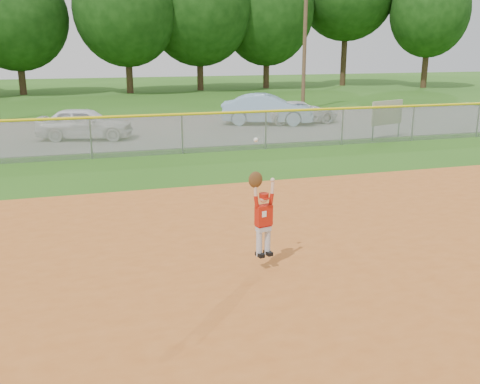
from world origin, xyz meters
The scene contains 11 objects.
ground centered at (0.00, 0.00, 0.00)m, with size 120.00×120.00×0.00m, color #265513.
clay_infield centered at (0.00, -3.00, 0.02)m, with size 24.00×16.00×0.04m, color #B0591F.
parking_strip centered at (0.00, 16.00, 0.01)m, with size 44.00×10.00×0.03m, color slate.
car_white_a centered at (-3.47, 14.23, 0.72)m, with size 1.63×4.04×1.38m, color white.
car_blue centered at (5.59, 16.29, 0.80)m, with size 1.63×4.67×1.54m, color #85A9C6.
car_white_b centered at (7.40, 16.28, 0.59)m, with size 1.87×4.06×1.13m, color silver.
sponsor_sign centered at (9.18, 10.75, 1.11)m, with size 1.81×0.63×1.68m.
outfield_fence centered at (0.00, 10.00, 0.88)m, with size 40.06×0.10×1.55m.
power_lines centered at (1.00, 22.00, 4.68)m, with size 19.40×0.24×9.00m.
tree_line centered at (0.96, 37.90, 7.53)m, with size 62.37×13.00×14.43m.
ballplayer centered at (-0.61, -1.17, 1.09)m, with size 0.53×0.26×2.19m.
Camera 1 is at (-3.57, -9.79, 4.02)m, focal length 40.00 mm.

